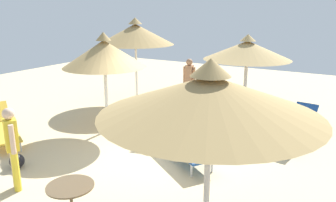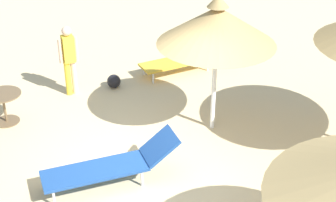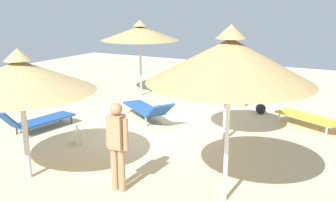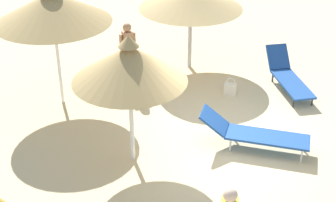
{
  "view_description": "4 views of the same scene",
  "coord_description": "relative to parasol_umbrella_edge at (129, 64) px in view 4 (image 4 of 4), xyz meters",
  "views": [
    {
      "loc": [
        6.68,
        4.04,
        3.3
      ],
      "look_at": [
        -0.17,
        -0.01,
        1.1
      ],
      "focal_mm": 36.35,
      "sensor_mm": 36.0,
      "label": 1
    },
    {
      "loc": [
        -4.31,
        5.5,
        5.26
      ],
      "look_at": [
        0.16,
        -0.75,
        1.03
      ],
      "focal_mm": 53.53,
      "sensor_mm": 36.0,
      "label": 2
    },
    {
      "loc": [
        -8.52,
        -4.84,
        3.28
      ],
      "look_at": [
        -0.19,
        -0.37,
        0.83
      ],
      "focal_mm": 40.49,
      "sensor_mm": 36.0,
      "label": 3
    },
    {
      "loc": [
        8.13,
        -3.87,
        6.08
      ],
      "look_at": [
        -0.6,
        -0.98,
        0.91
      ],
      "focal_mm": 53.9,
      "sensor_mm": 36.0,
      "label": 4
    }
  ],
  "objects": [
    {
      "name": "lounge_chair_far_right",
      "position": [
        0.43,
        2.47,
        -1.76
      ],
      "size": [
        1.75,
        2.22,
        0.76
      ],
      "color": "#1E478C",
      "rests_on": "ground"
    },
    {
      "name": "handbag",
      "position": [
        -1.88,
        3.03,
        -1.97
      ],
      "size": [
        0.31,
        0.34,
        0.47
      ],
      "color": "beige",
      "rests_on": "ground"
    },
    {
      "name": "ground",
      "position": [
        0.1,
        1.9,
        -2.19
      ],
      "size": [
        24.0,
        24.0,
        0.1
      ],
      "primitive_type": "cube",
      "color": "beige"
    },
    {
      "name": "person_standing_center",
      "position": [
        -3.35,
        0.79,
        -1.21
      ],
      "size": [
        0.24,
        0.43,
        1.64
      ],
      "color": "#A57554",
      "rests_on": "ground"
    },
    {
      "name": "lounge_chair_near_left",
      "position": [
        -1.77,
        4.57,
        -1.8
      ],
      "size": [
        2.18,
        0.86,
        0.81
      ],
      "color": "#1E478C",
      "rests_on": "ground"
    },
    {
      "name": "parasol_umbrella_edge",
      "position": [
        0.0,
        0.0,
        0.0
      ],
      "size": [
        2.18,
        2.18,
        2.7
      ],
      "color": "white",
      "rests_on": "ground"
    },
    {
      "name": "parasol_umbrella_near_right",
      "position": [
        -2.82,
        -1.03,
        0.28
      ],
      "size": [
        2.65,
        2.65,
        2.97
      ],
      "color": "white",
      "rests_on": "ground"
    }
  ]
}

